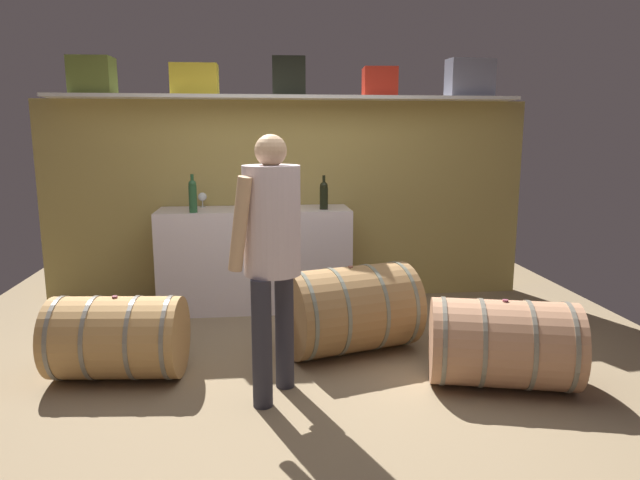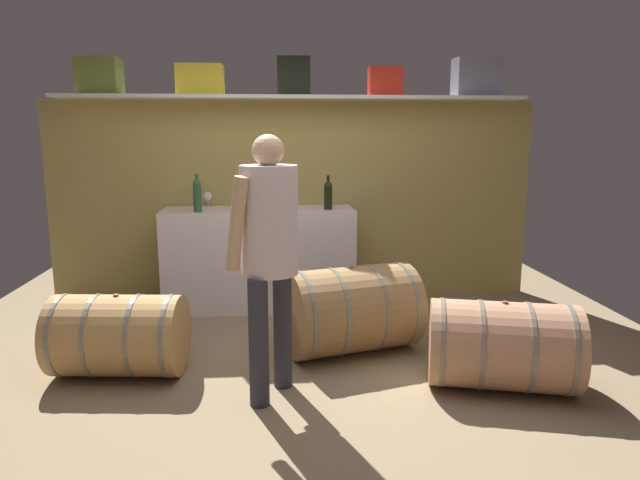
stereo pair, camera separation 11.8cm
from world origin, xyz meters
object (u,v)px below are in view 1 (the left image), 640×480
wine_glass (202,197)px  wine_barrel_near (350,309)px  wine_bottle_dark (324,195)px  winemaker_pouring (271,240)px  toolcase_black (289,76)px  wine_barrel_flank (503,343)px  toolcase_grey (470,78)px  work_cabinet (255,259)px  toolcase_red (380,82)px  wine_bottle_amber (272,195)px  red_funnel (255,203)px  toolcase_olive (92,76)px  toolcase_yellow (195,79)px  wine_bottle_green (193,195)px  wine_barrel_far (117,337)px

wine_glass → wine_barrel_near: bearing=-48.9°
wine_bottle_dark → winemaker_pouring: bearing=-106.6°
toolcase_black → wine_barrel_near: (0.37, -1.36, -1.82)m
wine_barrel_near → wine_barrel_flank: 1.14m
winemaker_pouring → toolcase_grey: bearing=-13.5°
work_cabinet → toolcase_grey: bearing=5.0°
wine_glass → toolcase_red: bearing=-0.2°
toolcase_black → wine_bottle_dark: size_ratio=1.12×
toolcase_grey → winemaker_pouring: toolcase_grey is taller
wine_bottle_amber → red_funnel: size_ratio=2.61×
toolcase_grey → work_cabinet: toolcase_grey is taller
work_cabinet → toolcase_black: bearing=28.0°
wine_barrel_near → winemaker_pouring: (-0.60, -0.70, 0.67)m
wine_bottle_dark → red_funnel: 0.65m
toolcase_black → toolcase_grey: size_ratio=0.80×
toolcase_black → toolcase_olive: bearing=-177.6°
toolcase_yellow → toolcase_grey: size_ratio=0.96×
work_cabinet → wine_bottle_green: size_ratio=5.22×
wine_bottle_amber → wine_barrel_far: size_ratio=0.31×
toolcase_red → toolcase_olive: bearing=-175.8°
toolcase_red → wine_glass: size_ratio=2.21×
toolcase_red → wine_glass: 1.99m
wine_barrel_far → wine_bottle_dark: bearing=47.0°
toolcase_red → toolcase_grey: (0.88, 0.00, 0.04)m
wine_barrel_flank → wine_barrel_near: bearing=155.9°
toolcase_olive → work_cabinet: 2.18m
wine_bottle_green → toolcase_black: bearing=22.6°
wine_bottle_dark → wine_bottle_green: bearing=-175.8°
toolcase_yellow → winemaker_pouring: size_ratio=0.26×
toolcase_black → red_funnel: size_ratio=3.16×
wine_bottle_dark → toolcase_olive: bearing=172.3°
toolcase_olive → toolcase_yellow: 0.89m
wine_bottle_dark → toolcase_red: bearing=26.4°
toolcase_black → toolcase_red: 0.86m
wine_barrel_flank → toolcase_black: bearing=135.9°
toolcase_olive → winemaker_pouring: (1.51, -2.05, -1.13)m
toolcase_yellow → red_funnel: size_ratio=3.80×
toolcase_black → winemaker_pouring: size_ratio=0.21×
toolcase_olive → toolcase_yellow: size_ratio=0.87×
work_cabinet → winemaker_pouring: 1.95m
toolcase_yellow → toolcase_black: (0.85, 0.00, 0.04)m
wine_bottle_amber → wine_glass: size_ratio=2.06×
wine_bottle_dark → wine_barrel_near: 1.32m
wine_bottle_amber → winemaker_pouring: size_ratio=0.18×
toolcase_olive → toolcase_red: 2.60m
toolcase_red → wine_barrel_far: (-2.12, -1.66, -1.82)m
wine_barrel_far → wine_barrel_flank: bearing=-3.8°
work_cabinet → wine_bottle_amber: 0.62m
wine_bottle_green → wine_glass: size_ratio=2.42×
toolcase_grey → work_cabinet: size_ratio=0.25×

